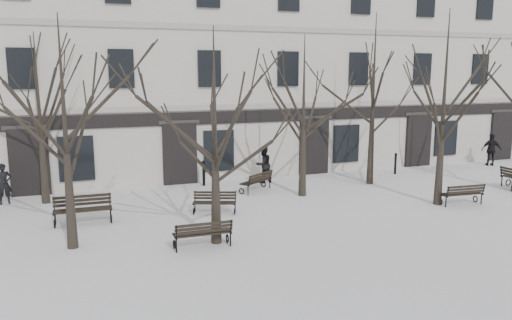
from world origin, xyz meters
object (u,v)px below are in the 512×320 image
bench_1 (203,233)px  tree_2 (445,85)px  bench_0 (83,209)px  bench_2 (462,194)px  tree_0 (63,105)px  bench_3 (215,202)px  tree_1 (215,111)px  bench_4 (257,181)px

bench_1 → tree_2: bearing=-169.5°
bench_0 → bench_2: 14.55m
bench_0 → bench_2: bearing=-9.4°
tree_0 → bench_3: (5.05, 2.17, -3.89)m
bench_3 → bench_1: bearing=-89.4°
tree_1 → bench_2: size_ratio=3.71×
bench_1 → bench_0: bearing=-48.3°
tree_1 → bench_3: bearing=75.8°
bench_3 → bench_0: bearing=-162.8°
tree_0 → bench_2: size_ratio=3.88×
tree_1 → bench_4: bearing=59.4°
tree_2 → bench_4: bearing=143.5°
bench_1 → bench_2: (10.95, 1.31, -0.00)m
bench_1 → bench_4: bearing=-122.0°
bench_4 → bench_1: bearing=22.8°
bench_0 → bench_2: size_ratio=1.11×
tree_0 → bench_0: bearing=82.1°
tree_0 → bench_1: 5.53m
tree_0 → bench_3: 6.73m
bench_0 → bench_4: bearing=18.6°
tree_0 → tree_2: 13.85m
tree_1 → bench_3: tree_1 is taller
bench_3 → bench_4: bearing=66.3°
tree_0 → tree_1: (4.23, -1.04, -0.19)m
bench_1 → bench_3: 3.80m
bench_0 → bench_3: size_ratio=1.17×
tree_2 → bench_2: tree_2 is taller
bench_0 → bench_1: bearing=-48.3°
tree_2 → bench_4: 8.72m
tree_1 → bench_4: size_ratio=3.70×
bench_0 → tree_0: bearing=-97.2°
tree_2 → tree_0: bearing=-178.5°
tree_0 → bench_0: 4.55m
bench_1 → bench_3: bearing=-109.8°
bench_1 → bench_4: 7.44m
bench_1 → bench_4: bench_4 is taller
bench_0 → bench_4: (7.39, 2.38, -0.05)m
tree_1 → bench_3: size_ratio=3.90×
bench_0 → bench_2: bench_0 is taller
bench_0 → tree_1: bearing=-41.5°
tree_0 → bench_4: (7.74, 4.88, -3.85)m
bench_2 → tree_1: bearing=9.7°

